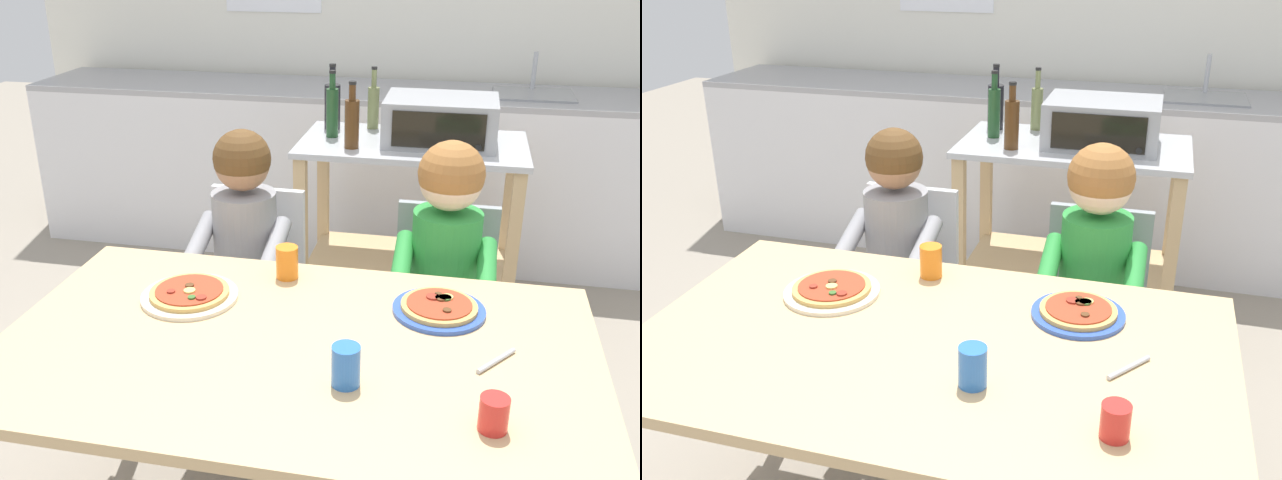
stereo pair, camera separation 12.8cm
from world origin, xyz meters
TOP-DOWN VIEW (x-y plane):
  - ground_plane at (0.00, 1.05)m, footprint 10.50×10.50m
  - kitchen_counter at (0.00, 2.27)m, footprint 3.99×0.60m
  - kitchen_island_cart at (0.16, 1.44)m, footprint 0.95×0.55m
  - toaster_oven at (0.27, 1.45)m, footprint 0.46×0.35m
  - bottle_brown_beer at (-0.04, 1.63)m, footprint 0.05×0.05m
  - bottle_slim_sauce at (-0.22, 1.59)m, footprint 0.07×0.07m
  - bottle_dark_olive_oil at (-0.19, 1.45)m, footprint 0.05×0.05m
  - bottle_clear_vinegar at (-0.08, 1.30)m, footprint 0.06×0.06m
  - dining_table at (0.00, 0.00)m, footprint 1.48×0.90m
  - dining_chair_left at (-0.34, 0.74)m, footprint 0.36×0.36m
  - dining_chair_right at (0.34, 0.71)m, footprint 0.36×0.36m
  - child_in_grey_shirt at (-0.34, 0.62)m, footprint 0.32×0.42m
  - child_in_green_shirt at (0.34, 0.60)m, footprint 0.32×0.42m
  - pizza_plate_cream at (-0.34, 0.17)m, footprint 0.27×0.27m
  - pizza_plate_blue_rimmed at (0.34, 0.23)m, footprint 0.25×0.25m
  - drinking_cup_orange at (-0.11, 0.35)m, footprint 0.07×0.07m
  - drinking_cup_red at (0.47, -0.24)m, footprint 0.06×0.06m
  - drinking_cup_blue at (0.15, -0.15)m, footprint 0.07×0.07m
  - serving_spoon at (0.49, 0.01)m, footprint 0.09×0.12m

SIDE VIEW (x-z plane):
  - ground_plane at x=0.00m, z-range 0.00..0.00m
  - kitchen_counter at x=0.00m, z-range -0.10..1.00m
  - dining_chair_left at x=-0.34m, z-range 0.07..0.89m
  - dining_chair_right at x=0.34m, z-range 0.07..0.89m
  - kitchen_island_cart at x=0.16m, z-range 0.14..0.99m
  - dining_table at x=0.00m, z-range 0.27..1.00m
  - child_in_grey_shirt at x=-0.34m, z-range 0.16..1.21m
  - child_in_green_shirt at x=0.34m, z-range 0.17..1.23m
  - serving_spoon at x=0.49m, z-range 0.72..0.74m
  - pizza_plate_cream at x=-0.34m, z-range 0.72..0.75m
  - pizza_plate_blue_rimmed at x=0.34m, z-range 0.72..0.75m
  - drinking_cup_red at x=0.47m, z-range 0.72..0.80m
  - drinking_cup_blue at x=0.15m, z-range 0.72..0.82m
  - drinking_cup_orange at x=-0.11m, z-range 0.72..0.82m
  - toaster_oven at x=0.27m, z-range 0.86..1.05m
  - bottle_brown_beer at x=-0.04m, z-range 0.82..1.10m
  - bottle_slim_sauce at x=-0.22m, z-range 0.82..1.10m
  - bottle_clear_vinegar at x=-0.08m, z-range 0.83..1.10m
  - bottle_dark_olive_oil at x=-0.19m, z-range 0.83..1.11m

